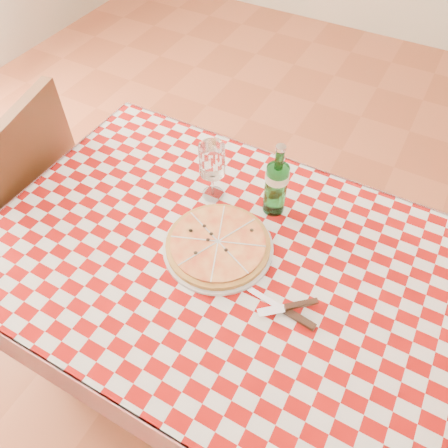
# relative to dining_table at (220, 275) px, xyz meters

# --- Properties ---
(dining_table) EXTENTS (1.20, 0.80, 0.75)m
(dining_table) POSITION_rel_dining_table_xyz_m (0.00, 0.00, 0.00)
(dining_table) COLOR brown
(dining_table) RESTS_ON ground
(tablecloth) EXTENTS (1.30, 0.90, 0.01)m
(tablecloth) POSITION_rel_dining_table_xyz_m (0.00, 0.00, 0.09)
(tablecloth) COLOR #950B09
(tablecloth) RESTS_ON dining_table
(chair_far) EXTENTS (0.51, 0.51, 0.94)m
(chair_far) POSITION_rel_dining_table_xyz_m (-0.84, 0.02, -0.12)
(chair_far) COLOR brown
(chair_far) RESTS_ON ground
(pizza_plate) EXTENTS (0.39, 0.39, 0.04)m
(pizza_plate) POSITION_rel_dining_table_xyz_m (-0.02, 0.02, 0.12)
(pizza_plate) COLOR gold
(pizza_plate) RESTS_ON tablecloth
(water_bottle) EXTENTS (0.08, 0.08, 0.24)m
(water_bottle) POSITION_rel_dining_table_xyz_m (0.06, 0.23, 0.22)
(water_bottle) COLOR #1B6C28
(water_bottle) RESTS_ON tablecloth
(wine_glass) EXTENTS (0.09, 0.09, 0.19)m
(wine_glass) POSITION_rel_dining_table_xyz_m (-0.13, 0.19, 0.19)
(wine_glass) COLOR white
(wine_glass) RESTS_ON tablecloth
(cutlery) EXTENTS (0.27, 0.24, 0.02)m
(cutlery) POSITION_rel_dining_table_xyz_m (0.22, -0.07, 0.11)
(cutlery) COLOR silver
(cutlery) RESTS_ON tablecloth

